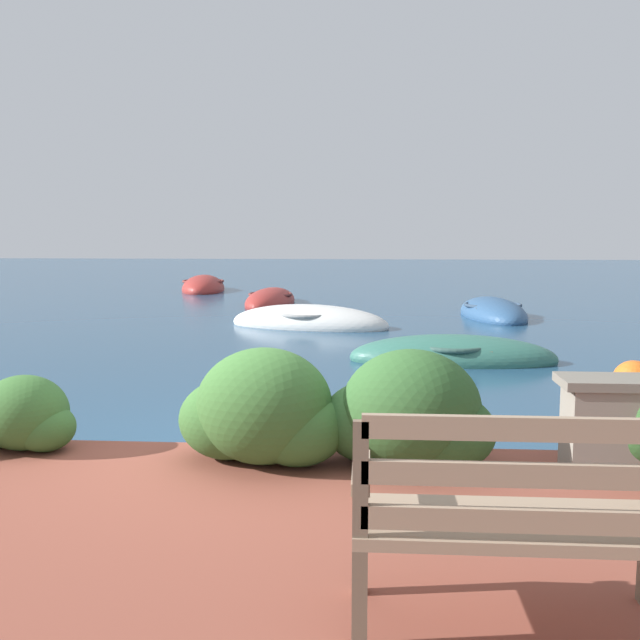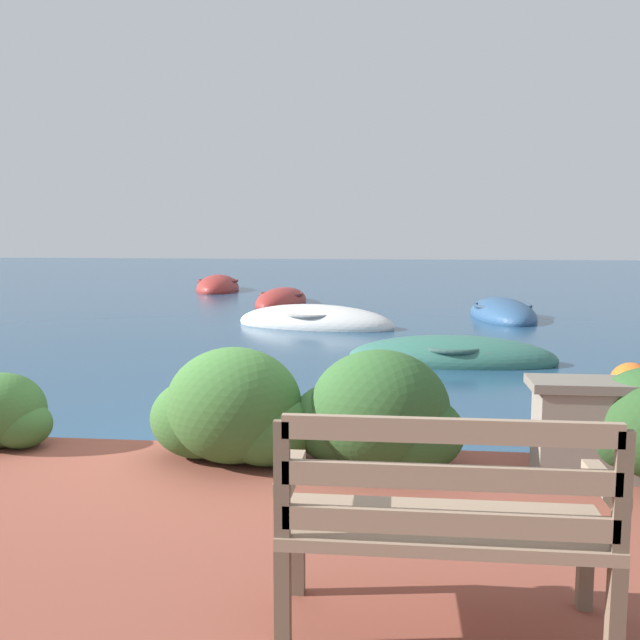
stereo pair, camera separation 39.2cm
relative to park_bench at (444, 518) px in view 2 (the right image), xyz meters
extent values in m
plane|color=navy|center=(-1.54, 2.43, -0.70)|extent=(80.00, 80.00, 0.00)
cube|color=brown|center=(-0.61, 0.26, -0.28)|extent=(0.06, 0.06, 0.40)
cube|color=brown|center=(0.61, 0.26, -0.28)|extent=(0.06, 0.06, 0.40)
cube|color=brown|center=(-0.61, -0.16, -0.28)|extent=(0.06, 0.06, 0.40)
cube|color=brown|center=(0.61, -0.16, -0.28)|extent=(0.06, 0.06, 0.40)
cube|color=gray|center=(0.00, 0.05, -0.06)|extent=(1.29, 0.48, 0.05)
cube|color=gray|center=(0.00, -0.16, 0.05)|extent=(1.23, 0.04, 0.09)
cube|color=gray|center=(0.00, -0.16, 0.22)|extent=(1.23, 0.04, 0.09)
cube|color=gray|center=(0.00, -0.16, 0.40)|extent=(1.23, 0.04, 0.09)
cube|color=brown|center=(-0.61, -0.16, 0.19)|extent=(0.06, 0.04, 0.45)
cube|color=brown|center=(0.61, -0.16, 0.19)|extent=(0.06, 0.04, 0.45)
cube|color=gray|center=(-0.61, 0.05, 0.15)|extent=(0.07, 0.43, 0.05)
cube|color=gray|center=(0.61, 0.05, 0.15)|extent=(0.07, 0.43, 0.05)
ellipsoid|color=#38662D|center=(-3.10, 2.19, -0.21)|extent=(0.65, 0.58, 0.55)
ellipsoid|color=#38662D|center=(-2.94, 2.16, -0.30)|extent=(0.45, 0.41, 0.36)
ellipsoid|color=#38662D|center=(-1.30, 2.02, -0.08)|extent=(0.94, 0.85, 0.80)
ellipsoid|color=#38662D|center=(-1.56, 2.09, -0.20)|extent=(0.71, 0.64, 0.57)
ellipsoid|color=#38662D|center=(-1.07, 1.97, -0.22)|extent=(0.66, 0.59, 0.52)
ellipsoid|color=#2D5628|center=(-0.30, 2.01, -0.08)|extent=(0.95, 0.85, 0.81)
ellipsoid|color=#2D5628|center=(-0.56, 2.08, -0.20)|extent=(0.71, 0.64, 0.57)
ellipsoid|color=#2D5628|center=(-0.06, 1.96, -0.22)|extent=(0.66, 0.60, 0.52)
ellipsoid|color=#2D5628|center=(1.25, 2.03, -0.22)|extent=(0.64, 0.58, 0.52)
ellipsoid|color=#336B5B|center=(0.58, 7.13, -0.65)|extent=(2.90, 1.12, 0.67)
torus|color=#304F46|center=(0.58, 7.13, -0.47)|extent=(1.08, 1.08, 0.07)
cube|color=#846647|center=(1.02, 7.11, -0.50)|extent=(0.15, 0.82, 0.04)
cube|color=#846647|center=(0.23, 7.14, -0.50)|extent=(0.15, 0.82, 0.04)
ellipsoid|color=silver|center=(-1.72, 10.63, -0.65)|extent=(3.31, 1.97, 0.74)
torus|color=gray|center=(-1.72, 10.63, -0.44)|extent=(1.52, 1.52, 0.07)
cube|color=#846647|center=(-2.17, 10.74, -0.47)|extent=(0.36, 0.99, 0.04)
cube|color=#846647|center=(-1.34, 10.53, -0.47)|extent=(0.36, 0.99, 0.04)
ellipsoid|color=#2D517A|center=(2.04, 12.46, -0.65)|extent=(1.47, 3.09, 0.71)
torus|color=#2D4157|center=(2.04, 12.46, -0.45)|extent=(1.31, 1.31, 0.07)
cube|color=#846647|center=(2.08, 12.01, -0.48)|extent=(0.96, 0.21, 0.04)
cube|color=#846647|center=(2.00, 12.83, -0.48)|extent=(0.96, 0.21, 0.04)
ellipsoid|color=#9E2D28|center=(-3.01, 14.68, -0.65)|extent=(1.33, 3.00, 0.70)
torus|color=brown|center=(-3.01, 14.68, -0.46)|extent=(1.18, 1.18, 0.07)
cube|color=#846647|center=(-3.05, 14.25, -0.49)|extent=(0.87, 0.19, 0.04)
cube|color=#846647|center=(-2.98, 15.04, -0.49)|extent=(0.87, 0.19, 0.04)
ellipsoid|color=#9E2D28|center=(-5.57, 18.43, -0.64)|extent=(1.60, 2.95, 0.84)
torus|color=brown|center=(-5.57, 18.43, -0.41)|extent=(1.40, 1.40, 0.07)
cube|color=#846647|center=(-5.52, 18.01, -0.44)|extent=(1.00, 0.25, 0.04)
cube|color=#846647|center=(-5.62, 18.78, -0.44)|extent=(1.00, 0.25, 0.04)
sphere|color=orange|center=(2.49, 5.59, -0.62)|extent=(0.48, 0.48, 0.48)
torus|color=navy|center=(2.49, 5.59, -0.62)|extent=(0.53, 0.53, 0.06)
camera|label=1|loc=(-0.59, -2.73, 1.12)|focal=40.00mm
camera|label=2|loc=(-0.20, -2.70, 1.12)|focal=40.00mm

